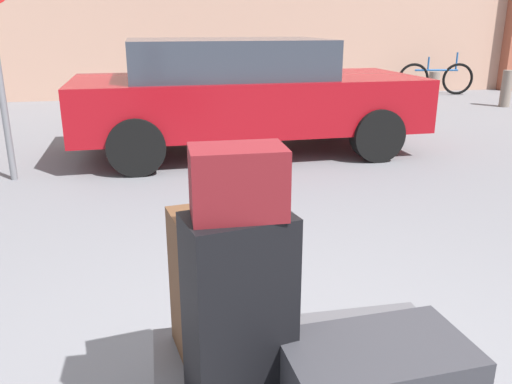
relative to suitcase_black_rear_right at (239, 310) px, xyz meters
name	(u,v)px	position (x,y,z in m)	size (l,w,h in m)	color
suitcase_black_rear_right	(239,310)	(0.00, 0.00, 0.00)	(0.35, 0.23, 0.68)	black
suitcase_charcoal_rear_left	(376,376)	(0.44, -0.15, -0.22)	(0.63, 0.37, 0.24)	#2D2D33
suitcase_brown_center	(217,280)	(-0.04, 0.32, -0.05)	(0.34, 0.23, 0.58)	#51331E
duffel_bag_maroon_topmost_pile	(238,182)	(0.00, 0.00, 0.45)	(0.30, 0.19, 0.23)	maroon
parked_car	(243,93)	(0.88, 5.05, 0.08)	(4.34, 2.00, 1.42)	maroon
bicycle_leaning	(436,78)	(6.25, 9.76, -0.31)	(1.74, 0.37, 0.96)	black
bollard_kerb_near	(311,94)	(2.63, 7.78, -0.32)	(0.20, 0.20, 0.72)	#72665B
bollard_kerb_mid	(387,92)	(4.14, 7.78, -0.32)	(0.20, 0.20, 0.72)	#72665B
bollard_kerb_far	(433,91)	(5.09, 7.78, -0.32)	(0.20, 0.20, 0.72)	#72665B
bollard_corner	(506,89)	(6.68, 7.78, -0.32)	(0.20, 0.20, 0.72)	#72665B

